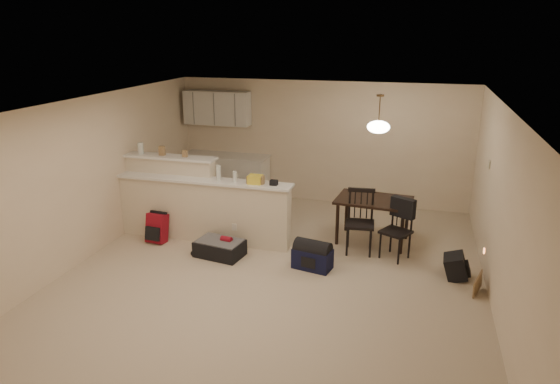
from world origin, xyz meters
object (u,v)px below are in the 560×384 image
(suitcase, at_px, (220,248))
(dining_table, at_px, (374,204))
(red_backpack, at_px, (157,228))
(black_daypack, at_px, (456,266))
(dining_chair_far, at_px, (396,230))
(dining_chair_near, at_px, (360,222))
(pendant_lamp, at_px, (378,126))
(navy_duffel, at_px, (312,259))

(suitcase, bearing_deg, dining_table, 37.48)
(red_backpack, bearing_deg, black_daypack, 5.52)
(black_daypack, bearing_deg, suitcase, 96.76)
(dining_chair_far, bearing_deg, suitcase, -138.34)
(dining_chair_near, distance_m, black_daypack, 1.59)
(dining_chair_far, distance_m, red_backpack, 3.97)
(red_backpack, distance_m, black_daypack, 4.84)
(dining_table, xyz_separation_m, red_backpack, (-3.53, -0.99, -0.43))
(pendant_lamp, xyz_separation_m, red_backpack, (-3.53, -0.99, -1.74))
(dining_chair_near, height_order, dining_chair_far, dining_chair_near)
(suitcase, bearing_deg, black_daypack, 12.98)
(suitcase, relative_size, navy_duffel, 1.29)
(navy_duffel, distance_m, black_daypack, 2.09)
(suitcase, xyz_separation_m, black_daypack, (3.59, 0.24, 0.05))
(dining_chair_far, bearing_deg, navy_duffel, -121.50)
(dining_chair_far, distance_m, navy_duffel, 1.40)
(red_backpack, distance_m, navy_duffel, 2.78)
(red_backpack, bearing_deg, navy_duffel, -0.19)
(navy_duffel, bearing_deg, dining_chair_near, 63.33)
(navy_duffel, height_order, black_daypack, black_daypack)
(dining_table, xyz_separation_m, black_daypack, (1.31, -0.99, -0.50))
(dining_table, distance_m, pendant_lamp, 1.32)
(pendant_lamp, xyz_separation_m, dining_chair_far, (0.41, -0.57, -1.52))
(dining_table, relative_size, dining_chair_far, 1.37)
(red_backpack, xyz_separation_m, navy_duffel, (2.76, -0.28, -0.09))
(navy_duffel, bearing_deg, dining_chair_far, 42.18)
(dining_chair_far, height_order, red_backpack, dining_chair_far)
(dining_chair_near, relative_size, red_backpack, 2.10)
(pendant_lamp, height_order, red_backpack, pendant_lamp)
(pendant_lamp, distance_m, suitcase, 3.20)
(dining_table, bearing_deg, suitcase, -146.35)
(dining_chair_far, bearing_deg, black_daypack, 2.54)
(dining_chair_far, relative_size, navy_duffel, 1.65)
(dining_table, bearing_deg, navy_duffel, -115.89)
(red_backpack, relative_size, navy_duffel, 0.86)
(dining_table, height_order, dining_chair_far, dining_chair_far)
(pendant_lamp, relative_size, red_backpack, 1.25)
(dining_table, height_order, black_daypack, dining_table)
(black_daypack, bearing_deg, dining_chair_near, 74.28)
(navy_duffel, bearing_deg, pendant_lamp, 70.28)
(dining_table, xyz_separation_m, pendant_lamp, (-0.00, -0.00, 1.32))
(pendant_lamp, relative_size, suitcase, 0.84)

